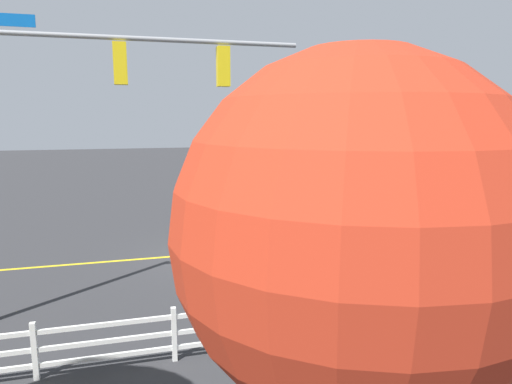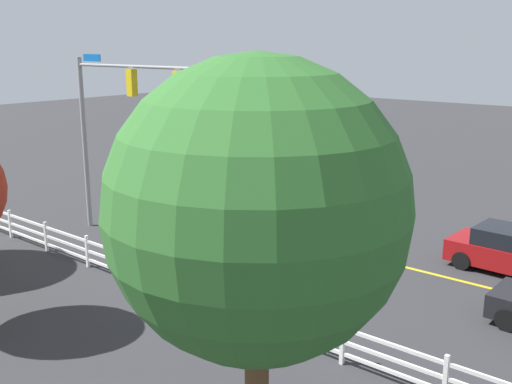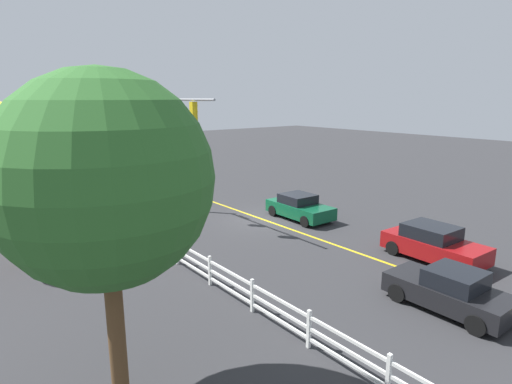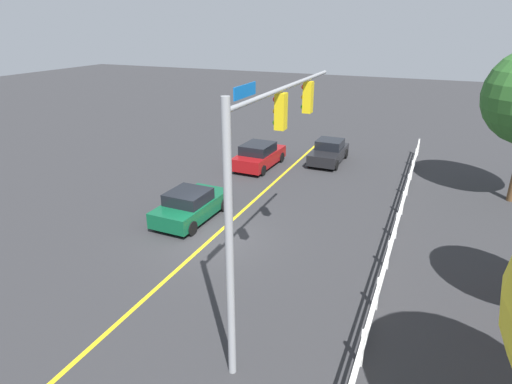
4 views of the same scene
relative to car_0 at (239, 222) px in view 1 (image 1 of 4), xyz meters
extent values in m
plane|color=#2D2D30|center=(1.22, 1.80, -0.69)|extent=(120.00, 120.00, 0.00)
cube|color=gold|center=(-2.78, 1.80, -0.68)|extent=(28.00, 0.16, 0.01)
cylinder|color=gray|center=(3.67, 5.84, 6.14)|extent=(7.77, 0.12, 0.12)
cube|color=#0C59B2|center=(6.65, 5.86, 6.42)|extent=(1.10, 0.03, 0.28)
cube|color=gold|center=(4.29, 5.84, 5.54)|extent=(0.32, 0.28, 1.00)
sphere|color=red|center=(4.29, 5.69, 5.86)|extent=(0.17, 0.17, 0.17)
sphere|color=orange|center=(4.29, 5.69, 5.54)|extent=(0.17, 0.17, 0.17)
sphere|color=#148C19|center=(4.29, 5.69, 5.22)|extent=(0.17, 0.17, 0.17)
cube|color=gold|center=(1.75, 5.84, 5.54)|extent=(0.32, 0.28, 1.00)
sphere|color=red|center=(1.75, 5.69, 5.86)|extent=(0.17, 0.17, 0.17)
sphere|color=orange|center=(1.75, 5.69, 5.54)|extent=(0.17, 0.17, 0.17)
sphere|color=#148C19|center=(1.75, 5.69, 5.22)|extent=(0.17, 0.17, 0.17)
cube|color=#0C4C2D|center=(-0.04, 0.00, -0.12)|extent=(4.15, 1.98, 0.69)
cube|color=black|center=(0.16, 0.00, 0.49)|extent=(1.83, 1.73, 0.52)
cylinder|color=black|center=(-1.46, -0.84, -0.37)|extent=(0.65, 0.24, 0.64)
cylinder|color=black|center=(-1.42, 0.91, -0.37)|extent=(0.65, 0.24, 0.64)
cylinder|color=black|center=(1.33, -0.91, -0.37)|extent=(0.65, 0.24, 0.64)
cylinder|color=black|center=(1.37, 0.84, -0.37)|extent=(0.65, 0.24, 0.64)
cylinder|color=black|center=(-9.53, 2.83, -0.37)|extent=(0.64, 0.22, 0.64)
cube|color=maroon|center=(-8.29, -0.09, -0.09)|extent=(4.32, 2.03, 0.74)
cube|color=black|center=(-8.07, -0.10, 0.56)|extent=(2.14, 1.76, 0.57)
cylinder|color=black|center=(-9.76, -0.92, -0.37)|extent=(0.65, 0.24, 0.64)
cylinder|color=black|center=(-9.70, 0.84, -0.37)|extent=(0.65, 0.24, 0.64)
cylinder|color=black|center=(-6.87, -1.02, -0.37)|extent=(0.65, 0.24, 0.64)
cylinder|color=black|center=(-6.81, 0.73, -0.37)|extent=(0.65, 0.24, 0.64)
cube|color=white|center=(-4.38, 8.87, -0.11)|extent=(0.10, 0.10, 1.15)
cube|color=white|center=(-1.78, 8.87, -0.11)|extent=(0.10, 0.10, 1.15)
cube|color=white|center=(0.82, 8.87, -0.11)|extent=(0.10, 0.10, 1.15)
cube|color=white|center=(3.42, 8.87, -0.11)|extent=(0.10, 0.10, 1.15)
cube|color=white|center=(6.02, 8.87, -0.11)|extent=(0.10, 0.10, 1.15)
cube|color=white|center=(-1.78, 8.87, 0.26)|extent=(26.00, 0.06, 0.09)
cube|color=white|center=(-1.78, 8.87, -0.09)|extent=(26.00, 0.06, 0.09)
cube|color=white|center=(-1.78, 8.87, -0.41)|extent=(26.00, 0.06, 0.09)
sphere|color=#B22D19|center=(2.19, 14.00, 3.24)|extent=(3.26, 3.26, 3.26)
camera|label=1|loc=(4.04, 17.53, 4.24)|focal=31.46mm
camera|label=2|loc=(-13.84, 20.51, 6.97)|focal=42.25mm
camera|label=3|loc=(-17.04, 16.64, 6.24)|focal=29.50mm
camera|label=4|loc=(15.20, 9.81, 7.83)|focal=29.88mm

